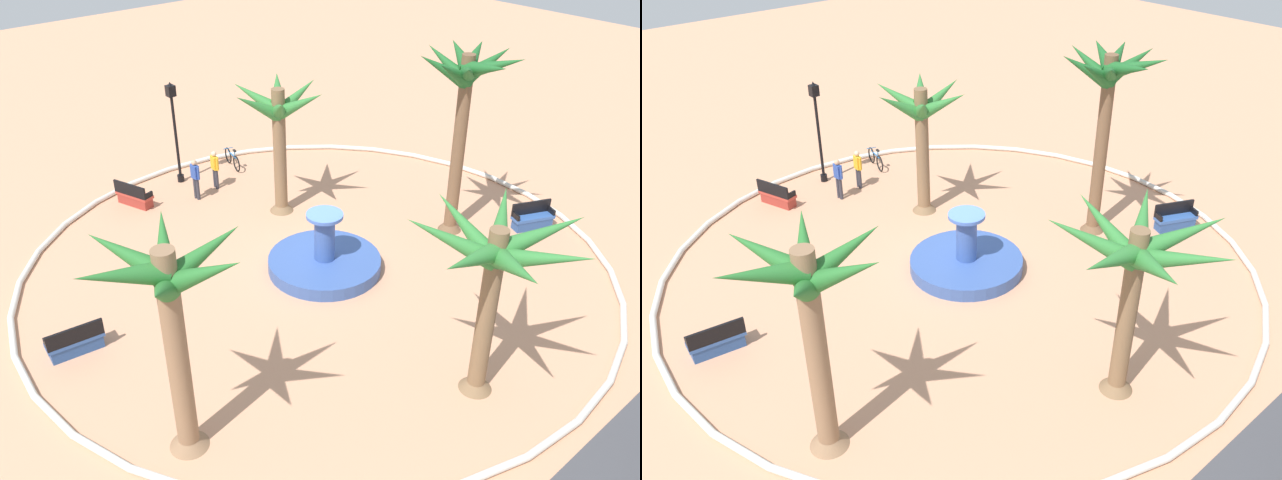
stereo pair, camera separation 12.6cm
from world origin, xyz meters
The scene contains 14 objects.
ground_plane centered at (0.00, 0.00, 0.00)m, with size 80.00×80.00×0.00m, color tan.
plaza_curb centered at (0.00, 0.00, 0.10)m, with size 19.96×19.96×0.20m, color silver.
fountain centered at (0.08, 0.42, 0.31)m, with size 3.82×3.82×2.15m.
palm_tree_near_fountain centered at (7.67, 3.99, 4.14)m, with size 3.77×3.45×5.85m.
palm_tree_by_curb centered at (-1.45, -3.82, 3.69)m, with size 3.65×3.51×5.19m.
palm_tree_mid_plaza centered at (-5.22, 1.52, 5.35)m, with size 3.64×3.67×6.85m.
palm_tree_far_side centered at (0.89, 7.38, 3.94)m, with size 4.54×4.55×5.17m.
bench_east centered at (-7.64, 3.45, 0.35)m, with size 1.66×1.12×1.00m.
bench_west centered at (8.24, -1.04, 0.35)m, with size 1.65×0.70×1.00m.
bench_north centered at (2.65, -8.04, 0.35)m, with size 0.97×1.68×1.00m.
lamppost centered at (0.16, -8.67, 2.54)m, with size 0.32×0.32×4.35m.
bicycle_red_frame centered at (-2.33, -8.40, 0.38)m, with size 0.56×1.69×0.94m.
person_cyclist_helmet centered at (0.49, -6.86, 0.96)m, with size 0.22×0.53×1.71m.
person_cyclist_photo centered at (-0.64, -7.18, 0.92)m, with size 0.23×0.53×1.64m.
Camera 2 is at (12.78, 14.75, 12.72)m, focal length 37.89 mm.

